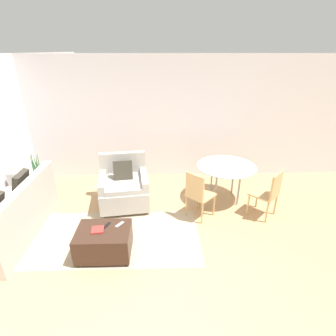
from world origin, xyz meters
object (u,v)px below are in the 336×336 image
object	(u,v)px
tv_remote_secondary	(107,225)
tv_remote_primary	(120,224)
dining_table	(226,169)
potted_plant	(39,184)
book_stack	(98,230)
ottoman	(104,241)
dining_chair_near_right	(269,191)
couch	(11,218)
dining_chair_near_left	(198,193)
armchair	(124,187)

from	to	relation	value
tv_remote_secondary	tv_remote_primary	bearing A→B (deg)	5.43
dining_table	potted_plant	bearing A→B (deg)	175.05
book_stack	tv_remote_primary	world-z (taller)	book_stack
ottoman	dining_chair_near_right	world-z (taller)	dining_chair_near_right
potted_plant	couch	bearing A→B (deg)	-85.08
dining_chair_near_left	tv_remote_primary	bearing A→B (deg)	-148.81
dining_chair_near_left	dining_chair_near_right	xyz separation A→B (m)	(1.27, -0.00, 0.00)
couch	potted_plant	xyz separation A→B (m)	(-0.12, 1.36, -0.08)
book_stack	dining_chair_near_left	bearing A→B (deg)	29.80
couch	dining_chair_near_left	world-z (taller)	couch
tv_remote_primary	dining_chair_near_right	size ratio (longest dim) A/B	0.16
couch	tv_remote_primary	bearing A→B (deg)	-11.75
tv_remote_secondary	dining_chair_near_right	world-z (taller)	dining_chair_near_right
book_stack	tv_remote_secondary	distance (m)	0.16
armchair	tv_remote_secondary	world-z (taller)	armchair
potted_plant	dining_chair_near_right	bearing A→B (deg)	-12.18
couch	dining_chair_near_left	bearing A→B (deg)	7.19
armchair	potted_plant	xyz separation A→B (m)	(-1.85, 0.46, -0.13)
dining_table	ottoman	bearing A→B (deg)	-144.22
couch	dining_chair_near_left	size ratio (longest dim) A/B	2.22
potted_plant	dining_chair_near_left	distance (m)	3.37
tv_remote_secondary	dining_chair_near_right	size ratio (longest dim) A/B	0.18
tv_remote_primary	tv_remote_secondary	bearing A→B (deg)	-174.57
couch	dining_chair_near_right	distance (m)	4.39
dining_table	dining_chair_near_left	size ratio (longest dim) A/B	1.28
potted_plant	dining_chair_near_right	world-z (taller)	potted_plant
ottoman	potted_plant	size ratio (longest dim) A/B	0.75
armchair	dining_chair_near_left	distance (m)	1.47
dining_chair_near_right	dining_chair_near_left	bearing A→B (deg)	180.00
couch	potted_plant	distance (m)	1.37
couch	dining_chair_near_right	world-z (taller)	couch
potted_plant	dining_chair_near_left	bearing A→B (deg)	-16.76
tv_remote_primary	dining_chair_near_right	world-z (taller)	dining_chair_near_right
couch	armchair	size ratio (longest dim) A/B	1.96
tv_remote_secondary	couch	bearing A→B (deg)	166.34
potted_plant	dining_table	size ratio (longest dim) A/B	0.90
ottoman	dining_table	distance (m)	2.66
book_stack	potted_plant	size ratio (longest dim) A/B	0.18
dining_chair_near_left	couch	bearing A→B (deg)	-172.81
dining_table	book_stack	bearing A→B (deg)	-145.18
ottoman	dining_table	xyz separation A→B (m)	(2.13, 1.54, 0.43)
couch	armchair	distance (m)	1.95
couch	book_stack	world-z (taller)	couch
potted_plant	dining_chair_near_right	size ratio (longest dim) A/B	1.16
book_stack	potted_plant	xyz separation A→B (m)	(-1.64, 1.87, -0.20)
armchair	dining_chair_near_left	xyz separation A→B (m)	(1.37, -0.51, 0.15)
book_stack	dining_table	bearing A→B (deg)	34.82
ottoman	dining_chair_near_left	bearing A→B (deg)	31.06
ottoman	tv_remote_primary	xyz separation A→B (m)	(0.22, 0.13, 0.20)
dining_chair_near_right	potted_plant	bearing A→B (deg)	167.82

